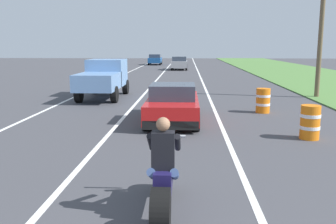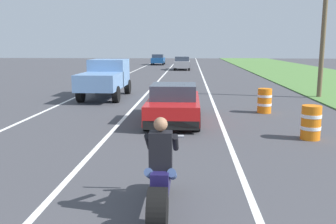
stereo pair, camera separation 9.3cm
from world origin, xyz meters
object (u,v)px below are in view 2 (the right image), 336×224
(motorcycle_with_rider, at_px, (161,180))
(pickup_truck_left_lane_light_blue, at_px, (105,77))
(sports_car_red, at_px, (174,104))
(distant_car_further_ahead, at_px, (158,59))
(distant_car_far_ahead, at_px, (182,63))
(construction_barrel_mid, at_px, (264,101))
(construction_barrel_nearest, at_px, (311,122))

(motorcycle_with_rider, bearing_deg, pickup_truck_left_lane_light_blue, 106.33)
(sports_car_red, xyz_separation_m, distant_car_further_ahead, (-4.06, 40.41, 0.14))
(sports_car_red, bearing_deg, distant_car_further_ahead, 95.74)
(motorcycle_with_rider, relative_size, distant_car_far_ahead, 0.55)
(sports_car_red, height_order, distant_car_far_ahead, distant_car_far_ahead)
(distant_car_further_ahead, bearing_deg, construction_barrel_mid, -78.72)
(pickup_truck_left_lane_light_blue, height_order, construction_barrel_nearest, pickup_truck_left_lane_light_blue)
(pickup_truck_left_lane_light_blue, relative_size, construction_barrel_nearest, 4.80)
(construction_barrel_mid, xyz_separation_m, distant_car_further_ahead, (-7.67, 38.45, 0.27))
(motorcycle_with_rider, bearing_deg, sports_car_red, 90.98)
(construction_barrel_mid, relative_size, distant_car_further_ahead, 0.25)
(pickup_truck_left_lane_light_blue, distance_m, distant_car_further_ahead, 34.44)
(construction_barrel_nearest, xyz_separation_m, construction_barrel_mid, (-0.50, 4.34, 0.00))
(construction_barrel_nearest, height_order, distant_car_further_ahead, distant_car_further_ahead)
(pickup_truck_left_lane_light_blue, bearing_deg, distant_car_far_ahead, 81.51)
(sports_car_red, xyz_separation_m, pickup_truck_left_lane_light_blue, (-3.85, 5.97, 0.48))
(sports_car_red, relative_size, construction_barrel_nearest, 4.30)
(motorcycle_with_rider, relative_size, construction_barrel_nearest, 2.21)
(sports_car_red, bearing_deg, pickup_truck_left_lane_light_blue, 122.79)
(construction_barrel_nearest, relative_size, distant_car_further_ahead, 0.25)
(motorcycle_with_rider, relative_size, pickup_truck_left_lane_light_blue, 0.46)
(motorcycle_with_rider, height_order, construction_barrel_mid, motorcycle_with_rider)
(sports_car_red, height_order, distant_car_further_ahead, distant_car_further_ahead)
(distant_car_further_ahead, bearing_deg, sports_car_red, -84.26)
(construction_barrel_nearest, bearing_deg, motorcycle_with_rider, -127.31)
(construction_barrel_mid, height_order, distant_car_far_ahead, distant_car_far_ahead)
(construction_barrel_nearest, bearing_deg, construction_barrel_mid, 96.59)
(motorcycle_with_rider, distance_m, distant_car_far_ahead, 36.97)
(motorcycle_with_rider, xyz_separation_m, distant_car_far_ahead, (-0.49, 36.96, 0.18))
(motorcycle_with_rider, xyz_separation_m, construction_barrel_nearest, (3.98, 5.23, -0.09))
(construction_barrel_nearest, xyz_separation_m, distant_car_further_ahead, (-8.17, 42.79, 0.27))
(pickup_truck_left_lane_light_blue, distance_m, construction_barrel_mid, 8.49)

